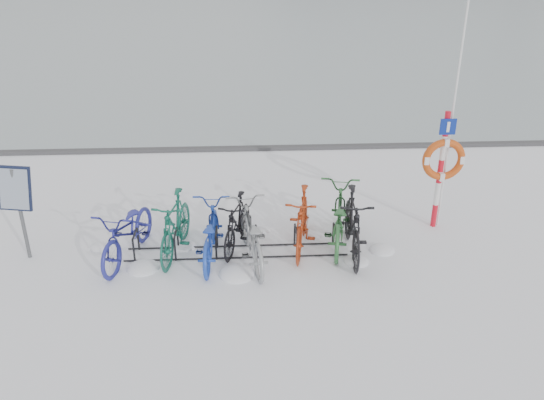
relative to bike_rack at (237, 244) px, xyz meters
name	(u,v)px	position (x,y,z in m)	size (l,w,h in m)	color
ground	(237,253)	(0.00, 0.00, -0.18)	(900.00, 900.00, 0.00)	white
quay_edge	(237,149)	(0.00, 5.90, -0.13)	(400.00, 0.25, 0.10)	#3F3F42
bike_rack	(237,244)	(0.00, 0.00, 0.00)	(4.00, 0.48, 0.46)	black
info_board	(16,194)	(-3.72, 0.03, 1.07)	(0.61, 0.33, 1.73)	#595B5E
lifebuoy_station	(443,160)	(3.95, 0.81, 1.25)	(0.82, 0.23, 4.27)	red
bike_0	(128,230)	(-1.90, -0.02, 0.35)	(0.71, 2.03, 1.06)	navy
bike_1	(175,224)	(-1.09, 0.10, 0.39)	(0.54, 1.91, 1.15)	#135745
bike_2	(209,232)	(-0.47, -0.12, 0.33)	(0.67, 1.94, 1.02)	#1F42B5
bike_3	(237,221)	(0.02, 0.28, 0.32)	(0.47, 1.67, 1.01)	black
bike_4	(251,233)	(0.26, -0.26, 0.35)	(0.70, 2.02, 1.06)	gray
bike_5	(302,219)	(1.21, 0.16, 0.39)	(0.53, 1.89, 1.14)	#A03213
bike_6	(338,215)	(1.90, 0.32, 0.38)	(0.74, 2.12, 1.11)	#2C6634
bike_7	(353,222)	(2.08, -0.09, 0.42)	(0.57, 2.01, 1.21)	black
snow_drifts	(231,261)	(-0.10, -0.29, -0.18)	(5.62, 2.08, 0.22)	white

